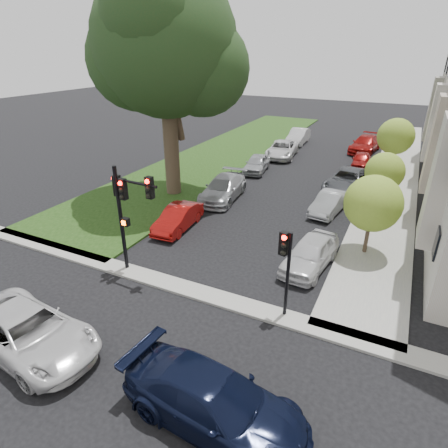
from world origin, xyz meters
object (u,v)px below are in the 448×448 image
at_px(traffic_signal_main, 126,202).
at_px(car_cross_near, 28,332).
at_px(small_tree_b, 385,172).
at_px(small_tree_c, 396,136).
at_px(car_parked_1, 329,203).
at_px(car_parked_4, 365,144).
at_px(eucalyptus, 164,44).
at_px(car_parked_8, 282,149).
at_px(car_parked_5, 178,218).
at_px(small_tree_a, 373,204).
at_px(car_parked_3, 361,160).
at_px(car_parked_7, 257,164).
at_px(car_parked_9, 298,136).
at_px(traffic_signal_secondary, 286,259).
at_px(car_cross_far, 214,401).
at_px(car_parked_2, 348,180).
at_px(car_parked_6, 223,188).
at_px(car_parked_0, 310,253).

bearing_deg(traffic_signal_main, car_cross_near, -89.98).
distance_m(small_tree_b, small_tree_c, 8.95).
xyz_separation_m(car_parked_1, car_parked_4, (-0.00, 17.07, 0.14)).
relative_size(eucalyptus, car_parked_8, 2.66).
bearing_deg(car_parked_5, small_tree_a, 5.69).
xyz_separation_m(car_parked_3, car_parked_7, (-7.78, -5.25, 0.06)).
bearing_deg(car_parked_9, car_parked_1, -70.34).
bearing_deg(car_parked_1, traffic_signal_main, -113.85).
distance_m(traffic_signal_secondary, car_parked_1, 11.25).
relative_size(small_tree_c, car_cross_far, 0.80).
height_order(car_parked_1, car_parked_2, car_parked_2).
bearing_deg(car_parked_7, traffic_signal_main, -95.92).
height_order(small_tree_a, car_parked_6, small_tree_a).
relative_size(car_parked_2, car_parked_8, 1.04).
relative_size(small_tree_a, car_parked_8, 0.77).
height_order(car_parked_4, car_parked_5, car_parked_4).
height_order(car_cross_near, car_parked_5, car_cross_near).
bearing_deg(car_cross_near, small_tree_b, -21.05).
bearing_deg(car_parked_3, small_tree_c, -4.34).
height_order(traffic_signal_main, car_parked_9, traffic_signal_main).
bearing_deg(car_cross_far, car_parked_5, 42.02).
relative_size(eucalyptus, car_parked_6, 2.67).
bearing_deg(car_parked_4, traffic_signal_secondary, -81.84).
relative_size(small_tree_a, car_parked_9, 0.87).
xyz_separation_m(car_parked_3, car_parked_4, (-0.42, 5.72, 0.15)).
height_order(car_parked_1, car_parked_4, car_parked_4).
distance_m(small_tree_c, traffic_signal_main, 24.34).
bearing_deg(car_parked_1, car_parked_2, 93.17).
distance_m(car_cross_near, car_parked_2, 22.66).
relative_size(car_cross_near, car_parked_9, 1.16).
relative_size(small_tree_a, small_tree_b, 1.14).
bearing_deg(car_cross_far, car_parked_8, 19.46).
bearing_deg(traffic_signal_secondary, car_parked_0, 89.03).
height_order(small_tree_c, car_cross_near, small_tree_c).
xyz_separation_m(small_tree_b, car_parked_0, (-2.22, -9.41, -1.70)).
bearing_deg(car_cross_near, car_parked_4, -5.78).
xyz_separation_m(traffic_signal_secondary, car_parked_7, (-7.87, 17.17, -1.87)).
xyz_separation_m(eucalyptus, small_tree_b, (13.65, 3.85, -7.36)).
relative_size(small_tree_b, car_parked_9, 0.77).
bearing_deg(car_parked_4, car_parked_2, -81.06).
relative_size(small_tree_a, traffic_signal_secondary, 1.13).
relative_size(small_tree_b, car_parked_5, 0.90).
distance_m(car_parked_2, car_parked_9, 14.85).
distance_m(eucalyptus, traffic_signal_main, 12.15).
xyz_separation_m(car_parked_8, car_parked_9, (-0.15, 6.10, 0.04)).
distance_m(car_parked_1, car_parked_7, 9.56).
relative_size(traffic_signal_main, car_parked_1, 1.28).
xyz_separation_m(car_parked_5, car_parked_8, (0.47, 17.75, 0.07)).
distance_m(car_cross_far, car_parked_4, 33.45).
distance_m(small_tree_a, traffic_signal_main, 11.65).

